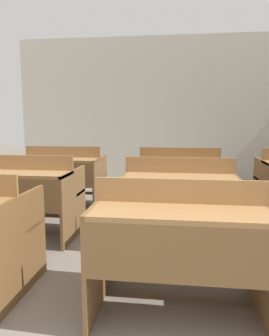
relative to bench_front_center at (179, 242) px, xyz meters
name	(u,v)px	position (x,y,z in m)	size (l,w,h in m)	color
wall_back	(176,109)	(-0.06, 5.03, 1.01)	(6.77, 0.06, 2.96)	beige
bench_front_center	(179,242)	(0.00, 0.00, 0.00)	(1.07, 0.78, 0.88)	brown
bench_second_left	(25,193)	(-1.61, 1.20, 0.00)	(1.07, 0.78, 0.88)	brown
bench_second_center	(179,198)	(0.00, 1.20, 0.00)	(1.07, 0.78, 0.88)	brown
bench_third_left	(63,175)	(-1.61, 2.38, 0.00)	(1.07, 0.78, 0.88)	brown
bench_third_center	(179,177)	(0.01, 2.38, 0.00)	(1.07, 0.78, 0.88)	brown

